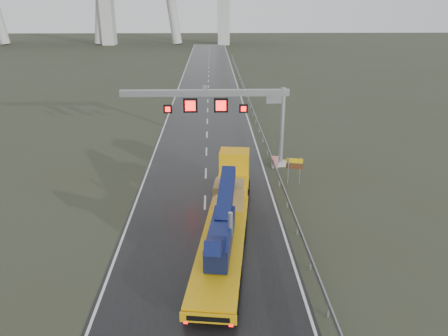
{
  "coord_description": "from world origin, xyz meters",
  "views": [
    {
      "loc": [
        0.59,
        -19.99,
        14.29
      ],
      "look_at": [
        1.41,
        8.97,
        3.2
      ],
      "focal_mm": 35.0,
      "sensor_mm": 36.0,
      "label": 1
    }
  ],
  "objects_px": {
    "sign_gantry": "(229,106)",
    "heavy_haul_truck": "(228,206)",
    "exit_sign_pair": "(294,166)",
    "striped_barrier": "(275,162)"
  },
  "relations": [
    {
      "from": "heavy_haul_truck",
      "to": "striped_barrier",
      "type": "bearing_deg",
      "value": 73.93
    },
    {
      "from": "heavy_haul_truck",
      "to": "sign_gantry",
      "type": "bearing_deg",
      "value": 94.47
    },
    {
      "from": "exit_sign_pair",
      "to": "striped_barrier",
      "type": "relative_size",
      "value": 2.2
    },
    {
      "from": "heavy_haul_truck",
      "to": "striped_barrier",
      "type": "xyz_separation_m",
      "value": [
        4.75,
        11.13,
        -1.05
      ]
    },
    {
      "from": "sign_gantry",
      "to": "heavy_haul_truck",
      "type": "height_order",
      "value": "sign_gantry"
    },
    {
      "from": "sign_gantry",
      "to": "heavy_haul_truck",
      "type": "xyz_separation_m",
      "value": [
        -0.53,
        -11.81,
        -4.03
      ]
    },
    {
      "from": "sign_gantry",
      "to": "exit_sign_pair",
      "type": "height_order",
      "value": "sign_gantry"
    },
    {
      "from": "exit_sign_pair",
      "to": "striped_barrier",
      "type": "bearing_deg",
      "value": 117.85
    },
    {
      "from": "heavy_haul_truck",
      "to": "exit_sign_pair",
      "type": "xyz_separation_m",
      "value": [
        5.75,
        7.2,
        0.05
      ]
    },
    {
      "from": "sign_gantry",
      "to": "exit_sign_pair",
      "type": "bearing_deg",
      "value": -41.47
    }
  ]
}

